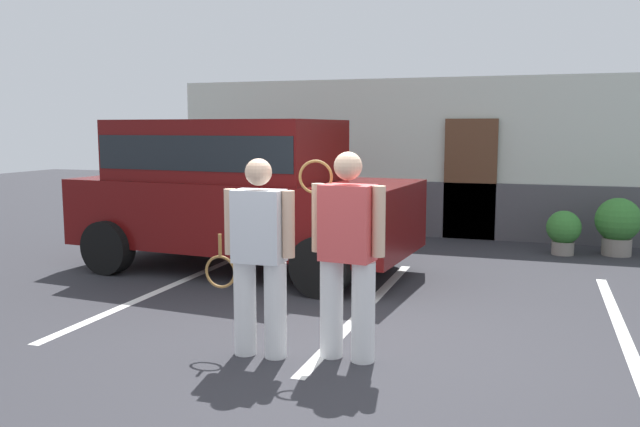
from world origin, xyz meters
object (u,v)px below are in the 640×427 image
(tennis_player_man, at_px, (259,255))
(parked_suv, at_px, (237,187))
(potted_plant_secondary, at_px, (618,224))
(potted_plant_by_porch, at_px, (564,230))
(tennis_player_woman, at_px, (347,252))

(tennis_player_man, bearing_deg, parked_suv, -62.82)
(tennis_player_man, bearing_deg, potted_plant_secondary, -121.66)
(parked_suv, xyz_separation_m, potted_plant_secondary, (5.09, 2.73, -0.65))
(tennis_player_man, xyz_separation_m, potted_plant_by_porch, (2.62, 5.62, -0.50))
(potted_plant_secondary, bearing_deg, tennis_player_man, -120.29)
(parked_suv, distance_m, tennis_player_man, 3.54)
(potted_plant_secondary, bearing_deg, potted_plant_by_porch, -165.13)
(tennis_player_woman, relative_size, potted_plant_secondary, 1.98)
(parked_suv, relative_size, tennis_player_man, 2.80)
(potted_plant_secondary, bearing_deg, tennis_player_woman, -115.26)
(tennis_player_man, relative_size, tennis_player_woman, 0.97)
(tennis_player_woman, height_order, potted_plant_by_porch, tennis_player_woman)
(tennis_player_woman, xyz_separation_m, potted_plant_secondary, (2.68, 5.67, -0.43))
(parked_suv, bearing_deg, potted_plant_by_porch, 34.89)
(tennis_player_man, distance_m, potted_plant_by_porch, 6.22)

